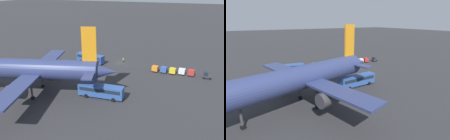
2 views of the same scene
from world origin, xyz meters
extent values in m
plane|color=#2D2D30|center=(0.00, 0.00, 0.00)|extent=(600.00, 600.00, 0.00)
cylinder|color=navy|center=(14.70, 31.26, 6.82)|extent=(35.62, 14.57, 5.25)
cone|color=navy|center=(-3.92, 26.08, 6.82)|extent=(7.84, 6.38, 4.72)
cube|color=navy|center=(10.10, 41.19, 6.17)|extent=(8.83, 16.98, 0.44)
cube|color=navy|center=(15.88, 20.39, 6.17)|extent=(8.83, 16.98, 0.44)
cube|color=orange|center=(-0.70, 26.98, 13.64)|extent=(3.52, 1.30, 8.40)
cube|color=navy|center=(-1.04, 26.89, 7.35)|extent=(6.05, 13.81, 0.28)
cylinder|color=#38383D|center=(11.78, 39.11, 4.50)|extent=(4.88, 3.92, 2.89)
cylinder|color=#38383D|center=(16.25, 23.04, 4.50)|extent=(4.88, 3.92, 2.89)
cylinder|color=#38383D|center=(26.67, 34.59, 2.10)|extent=(0.50, 0.50, 4.20)
cylinder|color=black|center=(26.67, 34.59, 0.45)|extent=(1.00, 0.72, 0.90)
cylinder|color=#38383D|center=(12.07, 34.07, 2.10)|extent=(0.50, 0.50, 4.20)
cylinder|color=black|center=(12.07, 34.07, 0.45)|extent=(1.00, 0.72, 0.90)
cylinder|color=#38383D|center=(13.90, 27.50, 2.10)|extent=(0.50, 0.50, 4.20)
cylinder|color=black|center=(13.90, 27.50, 0.45)|extent=(1.00, 0.72, 0.90)
cube|color=#2D5199|center=(10.62, 3.76, 1.82)|extent=(11.08, 4.35, 2.74)
cube|color=#192333|center=(10.62, 3.76, 2.30)|extent=(10.24, 4.25, 0.88)
cylinder|color=black|center=(14.14, 4.51, 0.50)|extent=(1.04, 0.47, 1.00)
cylinder|color=black|center=(13.69, 1.88, 0.50)|extent=(1.04, 0.47, 1.00)
cylinder|color=black|center=(7.54, 5.65, 0.50)|extent=(1.04, 0.47, 1.00)
cylinder|color=black|center=(7.09, 3.01, 0.50)|extent=(1.04, 0.47, 1.00)
cube|color=#2D5199|center=(-3.59, 27.07, 1.90)|extent=(11.78, 3.26, 2.91)
cube|color=#192333|center=(-3.59, 27.07, 2.41)|extent=(10.85, 3.25, 0.93)
cylinder|color=black|center=(-0.07, 28.62, 0.50)|extent=(1.02, 0.36, 1.00)
cylinder|color=black|center=(0.10, 25.95, 0.50)|extent=(1.02, 0.36, 1.00)
cylinder|color=black|center=(-7.27, 28.18, 0.50)|extent=(1.02, 0.36, 1.00)
cylinder|color=black|center=(-7.11, 25.51, 0.50)|extent=(1.02, 0.36, 1.00)
cube|color=#333338|center=(-29.36, 4.72, 0.65)|extent=(2.44, 1.37, 0.70)
cube|color=#192333|center=(-28.94, 4.74, 1.55)|extent=(1.11, 1.20, 1.10)
cylinder|color=black|center=(-28.54, 5.45, 0.30)|extent=(0.61, 0.24, 0.60)
cylinder|color=black|center=(-28.50, 4.05, 0.30)|extent=(0.61, 0.24, 0.60)
cylinder|color=black|center=(-30.22, 5.40, 0.30)|extent=(0.61, 0.24, 0.60)
cylinder|color=black|center=(-30.18, 4.00, 0.30)|extent=(0.61, 0.24, 0.60)
cylinder|color=#1E1E2D|center=(-0.68, -0.70, 0.42)|extent=(0.32, 0.32, 0.85)
cylinder|color=yellow|center=(-0.68, -0.70, 1.18)|extent=(0.38, 0.38, 0.65)
sphere|color=tan|center=(-0.68, -0.70, 1.62)|extent=(0.24, 0.24, 0.24)
cube|color=#38383D|center=(-24.69, 4.27, 0.41)|extent=(2.19, 1.92, 0.10)
cube|color=#B72D28|center=(-24.69, 4.27, 1.26)|extent=(2.09, 1.83, 1.60)
cylinder|color=black|center=(-23.85, 4.81, 0.18)|extent=(0.37, 0.16, 0.36)
cylinder|color=black|center=(-24.01, 3.54, 0.18)|extent=(0.37, 0.16, 0.36)
cylinder|color=black|center=(-25.36, 5.00, 0.18)|extent=(0.37, 0.16, 0.36)
cylinder|color=black|center=(-25.52, 3.73, 0.18)|extent=(0.37, 0.16, 0.36)
cube|color=#38383D|center=(-21.87, 4.23, 0.41)|extent=(2.19, 1.92, 0.10)
cube|color=silver|center=(-21.87, 4.23, 1.26)|extent=(2.09, 1.83, 1.60)
cylinder|color=black|center=(-21.03, 4.77, 0.18)|extent=(0.37, 0.16, 0.36)
cylinder|color=black|center=(-21.19, 3.50, 0.18)|extent=(0.37, 0.16, 0.36)
cylinder|color=black|center=(-22.54, 4.96, 0.18)|extent=(0.37, 0.16, 0.36)
cylinder|color=black|center=(-22.70, 3.69, 0.18)|extent=(0.37, 0.16, 0.36)
cube|color=#38383D|center=(-19.05, 4.76, 0.41)|extent=(2.19, 1.92, 0.10)
cube|color=gold|center=(-19.05, 4.76, 1.26)|extent=(2.09, 1.83, 1.60)
cylinder|color=black|center=(-18.21, 5.30, 0.18)|extent=(0.37, 0.16, 0.36)
cylinder|color=black|center=(-18.37, 4.03, 0.18)|extent=(0.37, 0.16, 0.36)
cylinder|color=black|center=(-19.72, 5.49, 0.18)|extent=(0.37, 0.16, 0.36)
cylinder|color=black|center=(-19.88, 4.22, 0.18)|extent=(0.37, 0.16, 0.36)
cube|color=#38383D|center=(-16.23, 4.68, 0.41)|extent=(2.19, 1.92, 0.10)
cube|color=#33569E|center=(-16.23, 4.68, 1.26)|extent=(2.09, 1.83, 1.60)
cylinder|color=black|center=(-15.39, 5.22, 0.18)|extent=(0.37, 0.16, 0.36)
cylinder|color=black|center=(-15.55, 3.95, 0.18)|extent=(0.37, 0.16, 0.36)
cylinder|color=black|center=(-16.90, 5.41, 0.18)|extent=(0.37, 0.16, 0.36)
cylinder|color=black|center=(-17.06, 4.14, 0.18)|extent=(0.37, 0.16, 0.36)
cube|color=#38383D|center=(-13.41, 4.72, 0.41)|extent=(2.19, 1.92, 0.10)
cube|color=orange|center=(-13.41, 4.72, 1.26)|extent=(2.09, 1.83, 1.60)
cylinder|color=black|center=(-12.57, 5.26, 0.18)|extent=(0.37, 0.16, 0.36)
cylinder|color=black|center=(-12.73, 3.99, 0.18)|extent=(0.37, 0.16, 0.36)
cylinder|color=black|center=(-14.08, 5.45, 0.18)|extent=(0.37, 0.16, 0.36)
cylinder|color=black|center=(-14.24, 4.18, 0.18)|extent=(0.37, 0.16, 0.36)
camera|label=1|loc=(-23.53, 72.47, 26.90)|focal=35.00mm
camera|label=2|loc=(25.07, 66.70, 18.97)|focal=28.00mm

